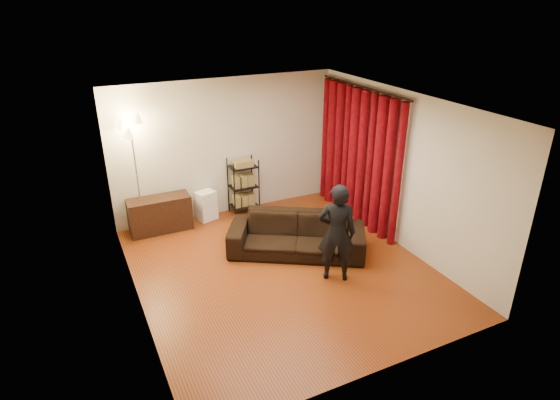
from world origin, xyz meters
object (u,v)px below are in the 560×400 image
media_cabinet (160,214)px  wire_shelf (243,186)px  sofa (297,235)px  storage_boxes (207,206)px  person (337,233)px  floor_lamp (137,179)px

media_cabinet → wire_shelf: bearing=1.8°
sofa → storage_boxes: bearing=149.1°
sofa → person: size_ratio=1.44×
storage_boxes → floor_lamp: bearing=-176.5°
media_cabinet → wire_shelf: wire_shelf is taller
person → floor_lamp: floor_lamp is taller
media_cabinet → wire_shelf: size_ratio=0.99×
person → wire_shelf: (-0.40, 2.84, -0.22)m
sofa → media_cabinet: size_ratio=2.01×
wire_shelf → floor_lamp: bearing=-173.9°
floor_lamp → person: bearing=-48.8°
sofa → floor_lamp: (-2.25, 1.82, 0.77)m
media_cabinet → storage_boxes: size_ratio=1.91×
floor_lamp → media_cabinet: bearing=1.5°
wire_shelf → floor_lamp: size_ratio=0.52×
sofa → media_cabinet: 2.65m
media_cabinet → wire_shelf: 1.72m
person → media_cabinet: person is taller
person → media_cabinet: bearing=-22.4°
person → storage_boxes: size_ratio=2.67×
floor_lamp → wire_shelf: bearing=1.6°
storage_boxes → wire_shelf: bearing=-1.4°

